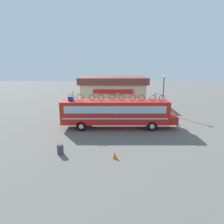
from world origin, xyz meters
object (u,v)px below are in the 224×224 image
(rooftop_bicycle_4, at_px, (138,97))
(traffic_cone, at_px, (115,155))
(rooftop_bicycle_3, at_px, (118,97))
(trash_bin, at_px, (61,149))
(bus, at_px, (117,112))
(rooftop_bicycle_1, at_px, (76,97))
(street_lamp, at_px, (164,89))
(rooftop_bicycle_5, at_px, (158,98))
(luggage_bag_1, at_px, (72,99))
(rooftop_bicycle_2, at_px, (97,97))

(rooftop_bicycle_4, xyz_separation_m, traffic_cone, (-2.51, -7.16, -3.26))
(rooftop_bicycle_3, bearing_deg, trash_bin, -123.87)
(bus, distance_m, rooftop_bicycle_1, 4.71)
(rooftop_bicycle_3, bearing_deg, rooftop_bicycle_4, -13.13)
(traffic_cone, height_order, street_lamp, street_lamp)
(rooftop_bicycle_3, xyz_separation_m, rooftop_bicycle_5, (4.34, -0.71, 0.01))
(luggage_bag_1, distance_m, rooftop_bicycle_5, 9.36)
(luggage_bag_1, relative_size, rooftop_bicycle_4, 0.29)
(rooftop_bicycle_2, distance_m, rooftop_bicycle_5, 6.59)
(rooftop_bicycle_2, xyz_separation_m, rooftop_bicycle_4, (4.41, -0.20, 0.01))
(rooftop_bicycle_3, distance_m, street_lamp, 9.26)
(rooftop_bicycle_1, bearing_deg, luggage_bag_1, 160.60)
(rooftop_bicycle_5, distance_m, trash_bin, 11.39)
(bus, relative_size, rooftop_bicycle_3, 7.89)
(rooftop_bicycle_2, height_order, rooftop_bicycle_5, rooftop_bicycle_2)
(bus, xyz_separation_m, rooftop_bicycle_4, (2.23, -0.18, 1.66))
(rooftop_bicycle_3, height_order, rooftop_bicycle_5, rooftop_bicycle_5)
(luggage_bag_1, xyz_separation_m, rooftop_bicycle_5, (9.35, -0.25, 0.14))
(luggage_bag_1, relative_size, rooftop_bicycle_5, 0.29)
(rooftop_bicycle_5, bearing_deg, luggage_bag_1, 178.45)
(rooftop_bicycle_4, bearing_deg, rooftop_bicycle_1, -178.70)
(street_lamp, bearing_deg, luggage_bag_1, -150.07)
(rooftop_bicycle_2, bearing_deg, trash_bin, -110.12)
(rooftop_bicycle_2, xyz_separation_m, rooftop_bicycle_5, (6.57, -0.41, -0.00))
(bus, relative_size, rooftop_bicycle_5, 7.76)
(rooftop_bicycle_4, bearing_deg, street_lamp, 56.11)
(rooftop_bicycle_2, relative_size, rooftop_bicycle_4, 1.00)
(rooftop_bicycle_2, xyz_separation_m, rooftop_bicycle_3, (2.23, 0.30, -0.01))
(rooftop_bicycle_1, relative_size, trash_bin, 2.13)
(rooftop_bicycle_5, xyz_separation_m, street_lamp, (2.43, 7.04, 0.03))
(rooftop_bicycle_1, height_order, trash_bin, rooftop_bicycle_1)
(rooftop_bicycle_3, relative_size, rooftop_bicycle_5, 0.98)
(rooftop_bicycle_2, relative_size, traffic_cone, 3.24)
(rooftop_bicycle_1, height_order, street_lamp, street_lamp)
(rooftop_bicycle_5, bearing_deg, street_lamp, 70.96)
(rooftop_bicycle_1, bearing_deg, rooftop_bicycle_5, -0.35)
(rooftop_bicycle_4, relative_size, rooftop_bicycle_5, 1.01)
(rooftop_bicycle_2, distance_m, rooftop_bicycle_4, 4.42)
(bus, xyz_separation_m, rooftop_bicycle_2, (-2.18, 0.02, 1.65))
(bus, distance_m, rooftop_bicycle_2, 2.73)
(luggage_bag_1, xyz_separation_m, traffic_cone, (4.68, -7.21, -3.10))
(rooftop_bicycle_4, distance_m, rooftop_bicycle_5, 2.17)
(rooftop_bicycle_2, xyz_separation_m, trash_bin, (-2.44, -6.65, -3.10))
(rooftop_bicycle_1, distance_m, trash_bin, 7.03)
(traffic_cone, bearing_deg, trash_bin, 170.62)
(rooftop_bicycle_3, height_order, street_lamp, street_lamp)
(trash_bin, bearing_deg, rooftop_bicycle_2, 69.88)
(traffic_cone, bearing_deg, rooftop_bicycle_2, 104.48)
(rooftop_bicycle_4, height_order, trash_bin, rooftop_bicycle_4)
(rooftop_bicycle_1, relative_size, rooftop_bicycle_5, 1.04)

